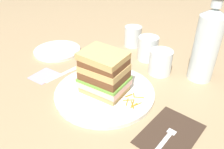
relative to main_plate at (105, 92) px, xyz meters
The scene contains 27 objects.
ground_plane 0.01m from the main_plate, 18.42° to the right, with size 3.00×3.00×0.00m, color #9E8460.
main_plate is the anchor object (origin of this frame).
sandwich 0.07m from the main_plate, 141.09° to the right, with size 0.14×0.12×0.13m.
carrot_shred_0 0.08m from the main_plate, behind, with size 0.00×0.00×0.03m, color orange.
carrot_shred_1 0.09m from the main_plate, 163.78° to the right, with size 0.00×0.00×0.03m, color orange.
carrot_shred_2 0.09m from the main_plate, behind, with size 0.00×0.00×0.02m, color orange.
carrot_shred_3 0.10m from the main_plate, behind, with size 0.00×0.00×0.03m, color orange.
carrot_shred_4 0.07m from the main_plate, 166.90° to the right, with size 0.00×0.00×0.02m, color orange.
carrot_shred_5 0.08m from the main_plate, behind, with size 0.00×0.00×0.02m, color orange.
carrot_shred_6 0.10m from the main_plate, ahead, with size 0.00×0.00×0.03m, color orange.
carrot_shred_7 0.10m from the main_plate, ahead, with size 0.00×0.00×0.02m, color orange.
carrot_shred_8 0.07m from the main_plate, 17.39° to the left, with size 0.00×0.00×0.02m, color orange.
carrot_shred_9 0.11m from the main_plate, ahead, with size 0.00×0.00×0.03m, color orange.
carrot_shred_10 0.09m from the main_plate, 22.44° to the left, with size 0.00×0.00×0.02m, color orange.
carrot_shred_11 0.08m from the main_plate, ahead, with size 0.00×0.00×0.03m, color orange.
carrot_shred_12 0.08m from the main_plate, ahead, with size 0.00×0.00×0.03m, color orange.
carrot_shred_13 0.10m from the main_plate, 19.52° to the left, with size 0.00×0.00×0.03m, color orange.
carrot_shred_14 0.11m from the main_plate, ahead, with size 0.00×0.00×0.03m, color orange.
napkin_dark 0.23m from the main_plate, ahead, with size 0.11×0.16×0.00m, color #38281E.
fork 0.23m from the main_plate, 10.36° to the right, with size 0.02×0.17×0.00m.
knife 0.18m from the main_plate, behind, with size 0.02×0.20×0.00m.
juice_glass 0.22m from the main_plate, 73.57° to the left, with size 0.08×0.08×0.08m.
water_bottle 0.34m from the main_plate, 56.35° to the left, with size 0.08×0.08×0.27m.
empty_tumbler_0 0.36m from the main_plate, 113.13° to the left, with size 0.07×0.07×0.08m, color silver.
empty_tumbler_1 0.27m from the main_plate, 95.56° to the left, with size 0.08×0.08×0.09m, color silver.
side_plate 0.34m from the main_plate, 166.72° to the left, with size 0.18×0.18×0.01m, color white.
napkin_pink 0.23m from the main_plate, 164.01° to the right, with size 0.07×0.08×0.00m, color pink.
Camera 1 is at (0.35, -0.38, 0.40)m, focal length 35.29 mm.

